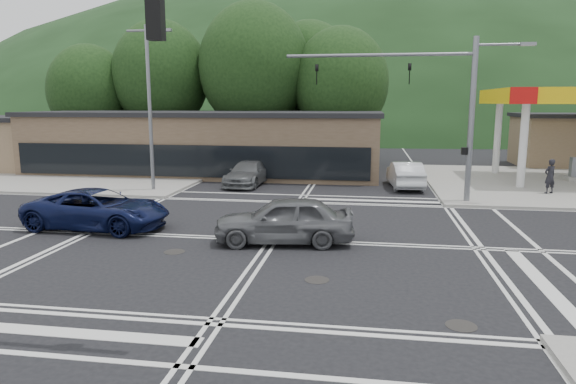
# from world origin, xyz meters

# --- Properties ---
(ground) EXTENTS (120.00, 120.00, 0.00)m
(ground) POSITION_xyz_m (0.00, 0.00, 0.00)
(ground) COLOR black
(ground) RESTS_ON ground
(sidewalk_ne) EXTENTS (16.00, 16.00, 0.15)m
(sidewalk_ne) POSITION_xyz_m (15.00, 15.00, 0.07)
(sidewalk_ne) COLOR gray
(sidewalk_ne) RESTS_ON ground
(sidewalk_nw) EXTENTS (16.00, 16.00, 0.15)m
(sidewalk_nw) POSITION_xyz_m (-15.00, 15.00, 0.07)
(sidewalk_nw) COLOR gray
(sidewalk_nw) RESTS_ON ground
(commercial_row) EXTENTS (24.00, 8.00, 4.00)m
(commercial_row) POSITION_xyz_m (-8.00, 17.00, 2.00)
(commercial_row) COLOR brown
(commercial_row) RESTS_ON ground
(commercial_nw) EXTENTS (8.00, 7.00, 3.60)m
(commercial_nw) POSITION_xyz_m (-24.00, 17.00, 1.80)
(commercial_nw) COLOR #846B4F
(commercial_nw) RESTS_ON ground
(hill_north) EXTENTS (252.00, 126.00, 140.00)m
(hill_north) POSITION_xyz_m (0.00, 90.00, 0.00)
(hill_north) COLOR black
(hill_north) RESTS_ON ground
(tree_n_a) EXTENTS (8.00, 8.00, 11.75)m
(tree_n_a) POSITION_xyz_m (-14.00, 24.00, 7.14)
(tree_n_a) COLOR #382619
(tree_n_a) RESTS_ON ground
(tree_n_b) EXTENTS (9.00, 9.00, 12.98)m
(tree_n_b) POSITION_xyz_m (-6.00, 24.00, 7.79)
(tree_n_b) COLOR #382619
(tree_n_b) RESTS_ON ground
(tree_n_c) EXTENTS (7.60, 7.60, 10.87)m
(tree_n_c) POSITION_xyz_m (1.00, 24.00, 6.49)
(tree_n_c) COLOR #382619
(tree_n_c) RESTS_ON ground
(tree_n_d) EXTENTS (6.80, 6.80, 9.76)m
(tree_n_d) POSITION_xyz_m (-20.00, 23.00, 5.84)
(tree_n_d) COLOR #382619
(tree_n_d) RESTS_ON ground
(tree_n_e) EXTENTS (8.40, 8.40, 11.98)m
(tree_n_e) POSITION_xyz_m (-2.00, 28.00, 7.14)
(tree_n_e) COLOR #382619
(tree_n_e) RESTS_ON ground
(streetlight_nw) EXTENTS (2.50, 0.25, 9.00)m
(streetlight_nw) POSITION_xyz_m (-8.44, 9.00, 5.05)
(streetlight_nw) COLOR slate
(streetlight_nw) RESTS_ON ground
(signal_mast_ne) EXTENTS (11.65, 0.30, 8.00)m
(signal_mast_ne) POSITION_xyz_m (6.95, 8.20, 5.07)
(signal_mast_ne) COLOR slate
(signal_mast_ne) RESTS_ON ground
(car_blue_west) EXTENTS (5.76, 2.90, 1.56)m
(car_blue_west) POSITION_xyz_m (-7.18, 0.65, 0.78)
(car_blue_west) COLOR #0D1339
(car_blue_west) RESTS_ON ground
(car_grey_center) EXTENTS (5.13, 2.60, 1.68)m
(car_grey_center) POSITION_xyz_m (0.44, -0.30, 0.84)
(car_grey_center) COLOR #5C5E61
(car_grey_center) RESTS_ON ground
(car_queue_a) EXTENTS (2.05, 4.82, 1.55)m
(car_queue_a) POSITION_xyz_m (5.50, 12.62, 0.77)
(car_queue_a) COLOR #B9BDC1
(car_queue_a) RESTS_ON ground
(car_queue_b) EXTENTS (2.09, 4.55, 1.51)m
(car_queue_b) POSITION_xyz_m (2.17, 19.43, 0.76)
(car_queue_b) COLOR #BBBBB7
(car_queue_b) RESTS_ON ground
(car_northbound) EXTENTS (2.37, 5.08, 1.43)m
(car_northbound) POSITION_xyz_m (-3.80, 12.14, 0.72)
(car_northbound) COLOR #5B5E60
(car_northbound) RESTS_ON ground
(pedestrian) EXTENTS (0.80, 0.70, 1.84)m
(pedestrian) POSITION_xyz_m (12.90, 11.00, 1.07)
(pedestrian) COLOR black
(pedestrian) RESTS_ON sidewalk_ne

